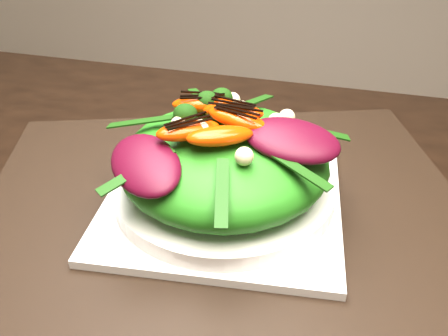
% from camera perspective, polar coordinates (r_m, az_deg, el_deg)
% --- Properties ---
extents(dining_table, '(1.60, 0.90, 0.75)m').
position_cam_1_polar(dining_table, '(0.46, 4.73, -15.14)').
color(dining_table, black).
rests_on(dining_table, floor).
extents(placemat, '(0.63, 0.55, 0.00)m').
position_cam_1_polar(placemat, '(0.53, 0.00, -3.99)').
color(placemat, black).
rests_on(placemat, dining_table).
extents(plate_base, '(0.28, 0.28, 0.01)m').
position_cam_1_polar(plate_base, '(0.52, 0.00, -3.39)').
color(plate_base, silver).
rests_on(plate_base, placemat).
extents(salad_bowl, '(0.28, 0.28, 0.02)m').
position_cam_1_polar(salad_bowl, '(0.52, 0.00, -2.19)').
color(salad_bowl, white).
rests_on(salad_bowl, plate_base).
extents(lettuce_mound, '(0.24, 0.24, 0.07)m').
position_cam_1_polar(lettuce_mound, '(0.50, 0.00, 0.99)').
color(lettuce_mound, '#297916').
rests_on(lettuce_mound, salad_bowl).
extents(radicchio_leaf, '(0.09, 0.06, 0.02)m').
position_cam_1_polar(radicchio_leaf, '(0.46, 8.22, 3.35)').
color(radicchio_leaf, '#3C0616').
rests_on(radicchio_leaf, lettuce_mound).
extents(orange_segment, '(0.07, 0.05, 0.02)m').
position_cam_1_polar(orange_segment, '(0.51, -1.62, 7.33)').
color(orange_segment, red).
rests_on(orange_segment, lettuce_mound).
extents(broccoli_floret, '(0.04, 0.04, 0.03)m').
position_cam_1_polar(broccoli_floret, '(0.51, -4.92, 7.99)').
color(broccoli_floret, black).
rests_on(broccoli_floret, lettuce_mound).
extents(macadamia_nut, '(0.02, 0.02, 0.02)m').
position_cam_1_polar(macadamia_nut, '(0.44, 1.27, 2.70)').
color(macadamia_nut, '#C9B68D').
rests_on(macadamia_nut, lettuce_mound).
extents(balsamic_drizzle, '(0.04, 0.02, 0.00)m').
position_cam_1_polar(balsamic_drizzle, '(0.50, -1.64, 8.28)').
color(balsamic_drizzle, black).
rests_on(balsamic_drizzle, orange_segment).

